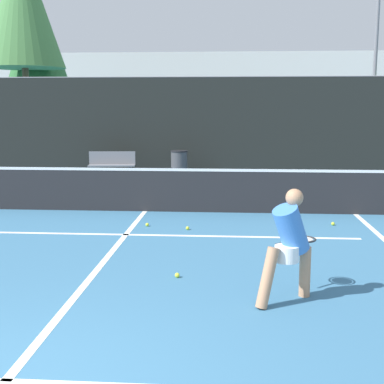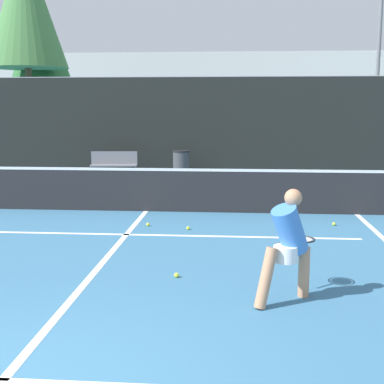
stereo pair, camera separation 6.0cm
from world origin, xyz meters
The scene contains 17 objects.
court_baseline_near centered at (0.00, 0.44, 0.00)m, with size 11.00×0.10×0.01m, color white.
court_service_line centered at (0.00, 5.60, 0.00)m, with size 8.25×0.10×0.01m, color white.
court_center_mark centered at (0.00, 4.09, 0.00)m, with size 0.10×7.30×0.01m, color white.
net centered at (0.00, 7.75, 0.51)m, with size 11.09×0.09×1.07m.
fence_back centered at (0.00, 13.67, 1.59)m, with size 24.00×0.06×3.20m.
player_practicing centered at (2.55, 2.53, 0.72)m, with size 0.88×1.09×1.34m.
tennis_ball_scattered_2 centered at (3.83, 6.64, 0.03)m, with size 0.07×0.07×0.07m, color #D1E033.
tennis_ball_scattered_3 centered at (1.07, 6.06, 0.03)m, with size 0.07×0.07×0.07m, color #D1E033.
tennis_ball_scattered_4 centered at (0.28, 6.30, 0.03)m, with size 0.07×0.07×0.07m, color #D1E033.
tennis_ball_scattered_5 centered at (1.16, 3.27, 0.03)m, with size 0.07×0.07×0.07m, color #D1E033.
courtside_bench centered at (-1.85, 12.76, 0.46)m, with size 1.47×0.53×0.86m.
trash_bin centered at (0.25, 12.90, 0.45)m, with size 0.53×0.53×0.90m.
parked_car centered at (2.50, 16.86, 0.61)m, with size 1.61×3.93×1.44m.
floodlight_mast centered at (7.91, 20.13, 6.19)m, with size 1.10×0.24×9.96m.
tree_west centered at (-7.53, 22.32, 5.61)m, with size 2.98×2.98×7.95m.
tree_east centered at (-7.15, 19.67, 6.60)m, with size 3.50×3.50×9.35m.
building_far centered at (0.00, 32.01, 2.81)m, with size 36.00×2.40×5.62m, color beige.
Camera 2 is at (1.92, -3.58, 2.28)m, focal length 50.00 mm.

